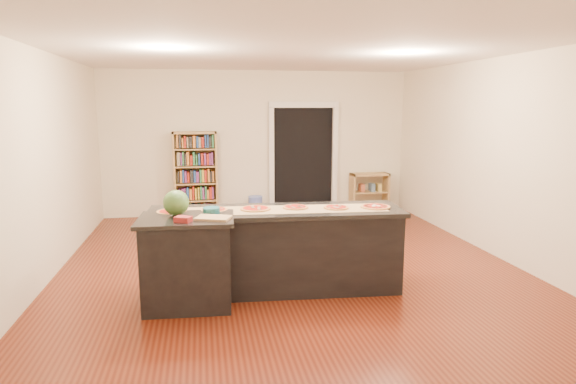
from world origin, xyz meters
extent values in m
cube|color=#EDE1C7|center=(0.00, 0.00, 1.40)|extent=(6.00, 7.00, 2.80)
cube|color=#5E2110|center=(0.00, 0.00, 0.00)|extent=(6.00, 7.00, 0.01)
cube|color=white|center=(0.00, 0.00, 2.80)|extent=(6.00, 7.00, 0.01)
cube|color=black|center=(0.90, 3.48, 1.05)|extent=(1.20, 0.02, 2.10)
cube|color=silver|center=(0.25, 3.44, 1.05)|extent=(0.10, 0.08, 2.10)
cube|color=silver|center=(1.55, 3.44, 1.05)|extent=(0.10, 0.08, 2.10)
cube|color=silver|center=(0.90, 3.44, 2.15)|extent=(1.40, 0.08, 0.12)
cube|color=black|center=(-0.30, -0.66, 0.45)|extent=(2.83, 0.71, 0.91)
cube|color=black|center=(-0.30, -0.66, 0.93)|extent=(2.91, 0.79, 0.05)
cube|color=black|center=(-1.30, -0.96, 0.47)|extent=(0.90, 0.64, 0.93)
cube|color=black|center=(-1.30, -0.96, 0.96)|extent=(0.99, 0.72, 0.04)
cube|color=tan|center=(-1.23, 3.30, 0.82)|extent=(0.82, 0.29, 1.65)
cube|color=tan|center=(2.25, 3.28, 0.39)|extent=(0.77, 0.33, 0.77)
cylinder|color=#596DC6|center=(-0.11, 3.15, 0.20)|extent=(0.27, 0.27, 0.40)
cube|color=tan|center=(-0.30, -0.68, 0.96)|extent=(2.55, 0.63, 0.00)
sphere|color=#144214|center=(-1.40, -0.85, 1.11)|extent=(0.27, 0.27, 0.27)
cube|color=tan|center=(-1.01, -1.08, 0.99)|extent=(0.40, 0.33, 0.02)
cube|color=maroon|center=(-1.32, -1.16, 1.00)|extent=(0.19, 0.17, 0.06)
cylinder|color=#195966|center=(-1.03, -0.84, 1.01)|extent=(0.18, 0.18, 0.07)
cylinder|color=#C5864C|center=(-1.46, -0.63, 0.97)|extent=(0.33, 0.33, 0.02)
cylinder|color=#A5190C|center=(-1.46, -0.63, 0.98)|extent=(0.27, 0.27, 0.00)
cylinder|color=#C5864C|center=(-0.99, -0.61, 0.97)|extent=(0.29, 0.29, 0.02)
cylinder|color=#A5190C|center=(-0.99, -0.61, 0.98)|extent=(0.24, 0.24, 0.00)
cylinder|color=#C5864C|center=(-0.53, -0.63, 0.97)|extent=(0.33, 0.33, 0.02)
cylinder|color=#A5190C|center=(-0.53, -0.63, 0.98)|extent=(0.27, 0.27, 0.00)
cylinder|color=#C5864C|center=(-0.06, -0.63, 0.97)|extent=(0.31, 0.31, 0.02)
cylinder|color=#A5190C|center=(-0.06, -0.63, 0.98)|extent=(0.25, 0.25, 0.00)
cylinder|color=#C5864C|center=(0.40, -0.73, 0.97)|extent=(0.29, 0.29, 0.02)
cylinder|color=#A5190C|center=(0.40, -0.73, 0.98)|extent=(0.24, 0.24, 0.00)
cylinder|color=#C5864C|center=(0.86, -0.77, 0.97)|extent=(0.33, 0.33, 0.02)
cylinder|color=#A5190C|center=(0.86, -0.77, 0.98)|extent=(0.27, 0.27, 0.00)
camera|label=1|loc=(-1.11, -5.97, 2.12)|focal=30.00mm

